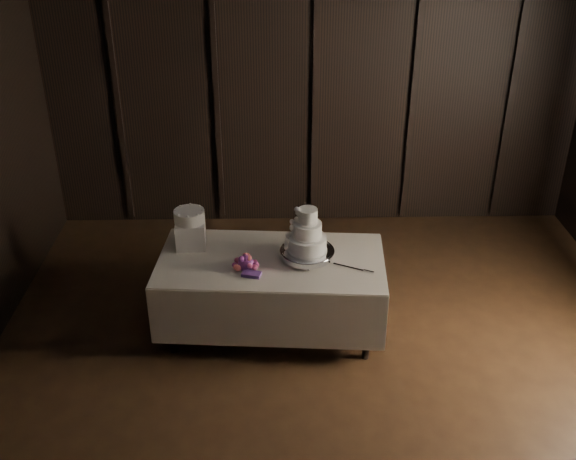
# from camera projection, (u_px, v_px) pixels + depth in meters

# --- Properties ---
(room) EXTENTS (6.08, 7.08, 3.08)m
(room) POSITION_uv_depth(u_px,v_px,m) (345.00, 261.00, 4.47)
(room) COLOR black
(room) RESTS_ON ground
(display_table) EXTENTS (2.06, 1.18, 0.76)m
(display_table) POSITION_uv_depth(u_px,v_px,m) (271.00, 292.00, 6.09)
(display_table) COLOR beige
(display_table) RESTS_ON ground
(cake_stand) EXTENTS (0.62, 0.62, 0.09)m
(cake_stand) POSITION_uv_depth(u_px,v_px,m) (307.00, 255.00, 5.90)
(cake_stand) COLOR silver
(cake_stand) RESTS_ON display_table
(wedding_cake) EXTENTS (0.38, 0.34, 0.40)m
(wedding_cake) POSITION_uv_depth(u_px,v_px,m) (304.00, 235.00, 5.79)
(wedding_cake) COLOR white
(wedding_cake) RESTS_ON cake_stand
(bouquet) EXTENTS (0.35, 0.42, 0.17)m
(bouquet) POSITION_uv_depth(u_px,v_px,m) (246.00, 263.00, 5.76)
(bouquet) COLOR #C34271
(bouquet) RESTS_ON display_table
(box_pedestal) EXTENTS (0.27, 0.27, 0.25)m
(box_pedestal) POSITION_uv_depth(u_px,v_px,m) (191.00, 234.00, 6.07)
(box_pedestal) COLOR white
(box_pedestal) RESTS_ON display_table
(small_cake) EXTENTS (0.29, 0.29, 0.11)m
(small_cake) POSITION_uv_depth(u_px,v_px,m) (189.00, 216.00, 5.98)
(small_cake) COLOR white
(small_cake) RESTS_ON box_pedestal
(cake_knife) EXTENTS (0.34, 0.19, 0.01)m
(cake_knife) POSITION_uv_depth(u_px,v_px,m) (348.00, 267.00, 5.79)
(cake_knife) COLOR silver
(cake_knife) RESTS_ON display_table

